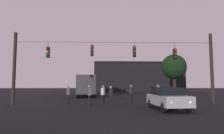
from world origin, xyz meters
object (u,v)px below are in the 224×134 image
pedestrian_near_bus (89,94)px  pedestrian_far_side (68,94)px  tree_left_silhouette (174,67)px  pedestrian_crossing_left (103,94)px  car_near_right (167,98)px  city_bus (87,84)px  pedestrian_crossing_center (158,93)px  pedestrian_trailing (111,95)px  pedestrian_crossing_right (131,93)px

pedestrian_near_bus → pedestrian_far_side: size_ratio=1.04×
tree_left_silhouette → pedestrian_crossing_left: bearing=-127.3°
car_near_right → pedestrian_far_side: bearing=149.5°
city_bus → pedestrian_crossing_left: (2.68, -13.13, -0.93)m
car_near_right → pedestrian_crossing_center: size_ratio=2.58×
city_bus → tree_left_silhouette: 14.55m
city_bus → pedestrian_crossing_center: (7.48, -13.55, -0.89)m
pedestrian_near_bus → pedestrian_trailing: size_ratio=1.04×
city_bus → pedestrian_trailing: city_bus is taller
pedestrian_crossing_right → pedestrian_near_bus: bearing=-157.9°
pedestrian_crossing_left → pedestrian_far_side: bearing=170.1°
city_bus → pedestrian_crossing_center: city_bus is taller
city_bus → pedestrian_far_side: city_bus is taller
city_bus → pedestrian_far_side: size_ratio=6.92×
car_near_right → pedestrian_crossing_right: bearing=113.7°
car_near_right → pedestrian_crossing_right: pedestrian_crossing_right is taller
pedestrian_crossing_center → tree_left_silhouette: 17.26m
tree_left_silhouette → car_near_right: bearing=-110.0°
pedestrian_crossing_center → pedestrian_trailing: pedestrian_crossing_center is taller
pedestrian_crossing_center → pedestrian_crossing_right: size_ratio=1.00×
pedestrian_far_side → pedestrian_trailing: bearing=-34.8°
pedestrian_trailing → city_bus: bearing=102.3°
city_bus → car_near_right: (7.20, -17.10, -1.07)m
pedestrian_crossing_left → pedestrian_crossing_center: (4.80, -0.42, 0.04)m
city_bus → car_near_right: 18.58m
pedestrian_crossing_center → pedestrian_near_bus: (-5.92, -0.54, -0.03)m
pedestrian_crossing_right → pedestrian_far_side: bearing=179.7°
pedestrian_trailing → tree_left_silhouette: 20.64m
pedestrian_near_bus → tree_left_silhouette: 20.72m
pedestrian_crossing_center → tree_left_silhouette: tree_left_silhouette is taller
pedestrian_far_side → pedestrian_crossing_right: bearing=-0.3°
car_near_right → pedestrian_trailing: 4.31m
car_near_right → pedestrian_far_side: pedestrian_far_side is taller
car_near_right → pedestrian_crossing_center: pedestrian_crossing_center is taller
car_near_right → pedestrian_crossing_left: (-4.52, 3.97, 0.14)m
pedestrian_near_bus → pedestrian_far_side: pedestrian_near_bus is taller
car_near_right → pedestrian_crossing_center: bearing=85.5°
pedestrian_crossing_left → pedestrian_crossing_right: 2.60m
pedestrian_crossing_left → pedestrian_crossing_center: pedestrian_crossing_center is taller
car_near_right → pedestrian_near_bus: pedestrian_near_bus is taller
pedestrian_near_bus → tree_left_silhouette: (12.59, 16.03, 3.72)m
pedestrian_crossing_left → city_bus: bearing=101.5°
city_bus → tree_left_silhouette: bearing=7.8°
car_near_right → pedestrian_far_side: 8.93m
tree_left_silhouette → pedestrian_trailing: bearing=-122.3°
pedestrian_crossing_left → pedestrian_crossing_right: bearing=11.6°
city_bus → pedestrian_near_bus: 14.21m
city_bus → pedestrian_far_side: (-0.50, -12.57, -0.96)m
pedestrian_crossing_left → pedestrian_crossing_center: 4.82m
city_bus → pedestrian_crossing_right: city_bus is taller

